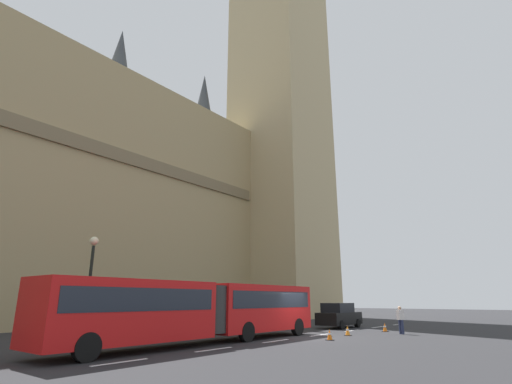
% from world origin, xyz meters
% --- Properties ---
extents(ground_plane, '(160.00, 160.00, 0.00)m').
position_xyz_m(ground_plane, '(0.00, 0.00, 0.00)').
color(ground_plane, '#262628').
extents(lane_centre_marking, '(29.80, 0.16, 0.01)m').
position_xyz_m(lane_centre_marking, '(1.74, 0.00, 0.01)').
color(lane_centre_marking, silver).
rests_on(lane_centre_marking, ground_plane).
extents(clock_tower, '(12.44, 12.44, 77.12)m').
position_xyz_m(clock_tower, '(21.12, 15.98, 40.57)').
color(clock_tower, tan).
rests_on(clock_tower, ground_plane).
extents(articulated_bus, '(16.43, 2.54, 2.90)m').
position_xyz_m(articulated_bus, '(-6.19, 1.99, 1.75)').
color(articulated_bus, red).
rests_on(articulated_bus, ground_plane).
extents(sedan_lead, '(4.40, 1.86, 1.85)m').
position_xyz_m(sedan_lead, '(8.18, 1.90, 0.91)').
color(sedan_lead, black).
rests_on(sedan_lead, ground_plane).
extents(traffic_cone_west, '(0.36, 0.36, 0.58)m').
position_xyz_m(traffic_cone_west, '(-0.70, -2.00, 0.28)').
color(traffic_cone_west, black).
rests_on(traffic_cone_west, ground_plane).
extents(traffic_cone_middle, '(0.36, 0.36, 0.58)m').
position_xyz_m(traffic_cone_middle, '(2.50, -1.51, 0.28)').
color(traffic_cone_middle, black).
rests_on(traffic_cone_middle, ground_plane).
extents(traffic_cone_east, '(0.36, 0.36, 0.58)m').
position_xyz_m(traffic_cone_east, '(6.84, -2.16, 0.28)').
color(traffic_cone_east, black).
rests_on(traffic_cone_east, ground_plane).
extents(street_lamp, '(0.44, 0.44, 5.27)m').
position_xyz_m(street_lamp, '(-9.93, 6.50, 3.06)').
color(street_lamp, black).
rests_on(street_lamp, ground_plane).
extents(pedestrian_near_cones, '(0.46, 0.39, 1.69)m').
position_xyz_m(pedestrian_near_cones, '(5.50, -3.74, 0.91)').
color(pedestrian_near_cones, '#262D4C').
rests_on(pedestrian_near_cones, ground_plane).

